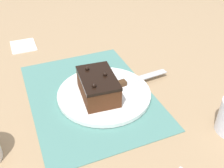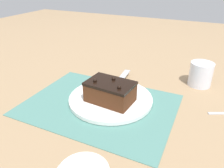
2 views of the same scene
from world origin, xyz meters
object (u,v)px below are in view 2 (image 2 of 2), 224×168
object	(u,v)px
chocolate_cake	(110,91)
drinking_glass	(201,74)
serving_knife	(117,85)
cake_plate	(111,99)

from	to	relation	value
chocolate_cake	drinking_glass	xyz separation A→B (m)	(-0.24, -0.26, -0.00)
serving_knife	chocolate_cake	bearing A→B (deg)	-82.34
cake_plate	chocolate_cake	world-z (taller)	chocolate_cake
chocolate_cake	serving_knife	xyz separation A→B (m)	(0.02, -0.10, -0.03)
cake_plate	drinking_glass	world-z (taller)	drinking_glass
chocolate_cake	cake_plate	bearing A→B (deg)	-68.41
drinking_glass	cake_plate	bearing A→B (deg)	44.60
cake_plate	chocolate_cake	xyz separation A→B (m)	(-0.01, 0.02, 0.04)
chocolate_cake	drinking_glass	world-z (taller)	chocolate_cake
serving_knife	drinking_glass	size ratio (longest dim) A/B	2.49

